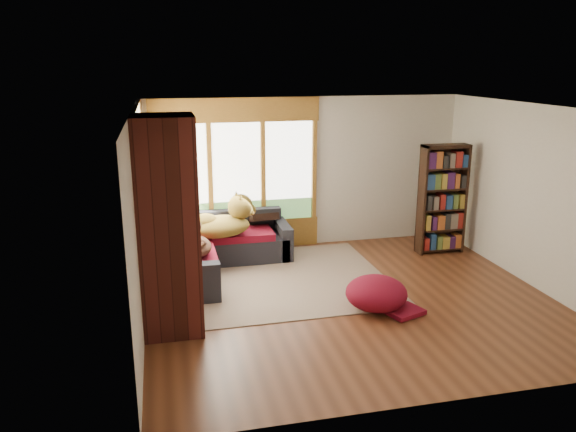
{
  "coord_description": "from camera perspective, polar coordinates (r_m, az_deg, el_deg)",
  "views": [
    {
      "loc": [
        -2.44,
        -6.78,
        3.18
      ],
      "look_at": [
        -0.64,
        1.05,
        0.95
      ],
      "focal_mm": 35.0,
      "sensor_mm": 36.0,
      "label": 1
    }
  ],
  "objects": [
    {
      "name": "bookshelf",
      "position": [
        9.78,
        15.41,
        1.63
      ],
      "size": [
        0.79,
        0.26,
        1.85
      ],
      "color": "black",
      "rests_on": "ground"
    },
    {
      "name": "wall_front",
      "position": [
        5.27,
        15.72,
        -5.97
      ],
      "size": [
        5.5,
        0.04,
        2.6
      ],
      "primitive_type": "cube",
      "color": "silver",
      "rests_on": "ground"
    },
    {
      "name": "brick_chimney",
      "position": [
        6.7,
        -12.07,
        -1.13
      ],
      "size": [
        0.7,
        0.7,
        2.6
      ],
      "primitive_type": "cube",
      "color": "#471914",
      "rests_on": "ground"
    },
    {
      "name": "windows_left",
      "position": [
        8.19,
        -14.56,
        2.1
      ],
      "size": [
        0.1,
        2.62,
        1.9
      ],
      "color": "olive",
      "rests_on": "wall_left"
    },
    {
      "name": "roller_blind",
      "position": [
        8.93,
        -14.44,
        5.81
      ],
      "size": [
        0.03,
        0.72,
        0.9
      ],
      "primitive_type": "cube",
      "color": "#8B9C66",
      "rests_on": "wall_left"
    },
    {
      "name": "area_rug",
      "position": [
        8.43,
        -2.54,
        -6.62
      ],
      "size": [
        3.7,
        2.85,
        0.01
      ],
      "primitive_type": "cube",
      "rotation": [
        0.0,
        0.0,
        0.01
      ],
      "color": "beige",
      "rests_on": "ground"
    },
    {
      "name": "windows_back",
      "position": [
        9.51,
        -5.21,
        4.36
      ],
      "size": [
        2.82,
        0.1,
        1.9
      ],
      "color": "olive",
      "rests_on": "wall_back"
    },
    {
      "name": "ceiling",
      "position": [
        7.23,
        6.97,
        10.81
      ],
      "size": [
        5.5,
        5.5,
        0.0
      ],
      "primitive_type": "plane",
      "color": "white"
    },
    {
      "name": "dog_brindle",
      "position": [
        8.11,
        -9.6,
        -2.11
      ],
      "size": [
        0.53,
        0.82,
        0.43
      ],
      "rotation": [
        0.0,
        0.0,
        1.64
      ],
      "color": "#392018",
      "rests_on": "sectional_sofa"
    },
    {
      "name": "sectional_sofa",
      "position": [
        8.96,
        -9.15,
        -3.41
      ],
      "size": [
        2.2,
        2.2,
        0.8
      ],
      "rotation": [
        0.0,
        0.0,
        0.0
      ],
      "color": "black",
      "rests_on": "ground"
    },
    {
      "name": "wall_right",
      "position": [
        8.74,
        23.92,
        1.75
      ],
      "size": [
        0.04,
        5.0,
        2.6
      ],
      "primitive_type": "cube",
      "color": "silver",
      "rests_on": "ground"
    },
    {
      "name": "throw_pillows",
      "position": [
        8.89,
        -8.73,
        -0.4
      ],
      "size": [
        1.98,
        1.68,
        0.45
      ],
      "color": "black",
      "rests_on": "sectional_sofa"
    },
    {
      "name": "dog_tan",
      "position": [
        8.82,
        -6.53,
        -0.07
      ],
      "size": [
        1.12,
        0.79,
        0.57
      ],
      "rotation": [
        0.0,
        0.0,
        0.16
      ],
      "color": "olive",
      "rests_on": "sectional_sofa"
    },
    {
      "name": "wall_back",
      "position": [
        9.78,
        1.78,
        4.42
      ],
      "size": [
        5.5,
        0.04,
        2.6
      ],
      "primitive_type": "cube",
      "color": "silver",
      "rests_on": "ground"
    },
    {
      "name": "floor",
      "position": [
        7.87,
        6.35,
        -8.4
      ],
      "size": [
        5.5,
        5.5,
        0.0
      ],
      "primitive_type": "plane",
      "color": "#532A17",
      "rests_on": "ground"
    },
    {
      "name": "pouf",
      "position": [
        7.55,
        8.97,
        -7.66
      ],
      "size": [
        1.04,
        1.04,
        0.44
      ],
      "primitive_type": "ellipsoid",
      "rotation": [
        0.0,
        0.0,
        -0.35
      ],
      "color": "maroon",
      "rests_on": "area_rug"
    },
    {
      "name": "wall_left",
      "position": [
        7.04,
        -14.97,
        -0.5
      ],
      "size": [
        0.04,
        5.0,
        2.6
      ],
      "primitive_type": "cube",
      "color": "silver",
      "rests_on": "ground"
    }
  ]
}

